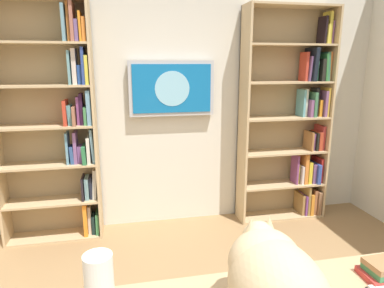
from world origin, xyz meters
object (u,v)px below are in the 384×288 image
object	(u,v)px
bookshelf_left	(294,122)
cat	(274,284)
paper_towel_roll	(99,283)
wall_mounted_tv	(171,88)
bookshelf_right	(59,124)

from	to	relation	value
bookshelf_left	cat	size ratio (longest dim) A/B	3.60
paper_towel_roll	wall_mounted_tv	bearing A→B (deg)	-105.30
bookshelf_left	cat	distance (m)	2.70
bookshelf_left	bookshelf_right	distance (m)	2.38
bookshelf_left	paper_towel_roll	distance (m)	2.86
bookshelf_left	cat	world-z (taller)	bookshelf_left
bookshelf_right	paper_towel_roll	xyz separation A→B (m)	(-0.46, 2.12, -0.25)
wall_mounted_tv	paper_towel_roll	distance (m)	2.35
cat	paper_towel_roll	world-z (taller)	cat
wall_mounted_tv	cat	bearing A→B (deg)	89.74
wall_mounted_tv	cat	size ratio (longest dim) A/B	1.37
bookshelf_left	wall_mounted_tv	distance (m)	1.36
bookshelf_left	bookshelf_right	xyz separation A→B (m)	(2.37, -0.00, 0.07)
bookshelf_right	wall_mounted_tv	distance (m)	1.11
paper_towel_roll	bookshelf_left	bearing A→B (deg)	-131.99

